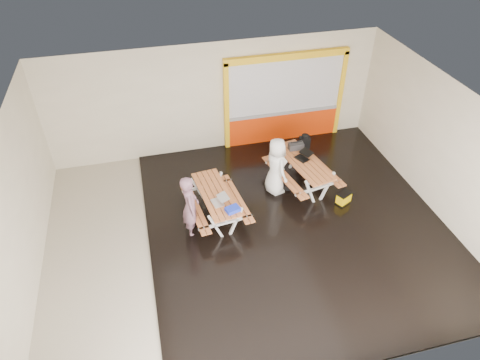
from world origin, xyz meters
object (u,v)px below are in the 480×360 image
object	(u,v)px
blue_pouch	(233,209)
dark_case	(283,185)
laptop_left	(219,201)
person_left	(190,206)
picnic_table_right	(303,167)
person_right	(276,166)
backpack	(304,142)
laptop_right	(303,156)
toolbox	(296,146)
fluke_bag	(344,198)
picnic_table_left	(216,199)

from	to	relation	value
blue_pouch	dark_case	size ratio (longest dim) A/B	0.84
laptop_left	dark_case	xyz separation A→B (m)	(2.06, 1.05, -0.74)
person_left	laptop_left	xyz separation A→B (m)	(0.73, 0.02, 0.01)
picnic_table_right	person_left	bearing A→B (deg)	-161.64
person_right	backpack	world-z (taller)	person_right
person_right	laptop_right	world-z (taller)	person_right
picnic_table_right	person_right	world-z (taller)	person_right
blue_pouch	backpack	world-z (taller)	backpack
person_left	toolbox	distance (m)	3.77
picnic_table_right	fluke_bag	xyz separation A→B (m)	(0.82, -1.07, -0.44)
person_left	person_right	world-z (taller)	person_right
blue_pouch	backpack	bearing A→B (deg)	41.54
person_right	blue_pouch	bearing A→B (deg)	119.69
person_right	laptop_right	xyz separation A→B (m)	(0.88, 0.25, 0.02)
picnic_table_right	laptop_right	xyz separation A→B (m)	(0.05, 0.14, 0.26)
person_left	backpack	xyz separation A→B (m)	(3.76, 2.11, -0.07)
person_right	toolbox	distance (m)	1.11
toolbox	picnic_table_right	bearing A→B (deg)	-89.35
laptop_left	fluke_bag	bearing A→B (deg)	0.32
laptop_right	blue_pouch	xyz separation A→B (m)	(-2.42, -1.62, -0.05)
toolbox	dark_case	xyz separation A→B (m)	(-0.56, -0.66, -0.83)
picnic_table_right	toolbox	size ratio (longest dim) A/B	5.54
person_right	fluke_bag	size ratio (longest dim) A/B	3.58
person_right	backpack	bearing A→B (deg)	-60.65
picnic_table_right	laptop_right	size ratio (longest dim) A/B	4.40
blue_pouch	fluke_bag	size ratio (longest dim) A/B	0.70
picnic_table_right	blue_pouch	xyz separation A→B (m)	(-2.38, -1.47, 0.21)
picnic_table_left	toolbox	xyz separation A→B (m)	(2.64, 1.35, 0.33)
toolbox	person_right	bearing A→B (deg)	-138.79
picnic_table_left	person_left	bearing A→B (deg)	-151.09
laptop_right	toolbox	xyz separation A→B (m)	(-0.05, 0.48, 0.04)
laptop_right	backpack	world-z (taller)	backpack
picnic_table_left	picnic_table_right	bearing A→B (deg)	15.30
person_left	fluke_bag	world-z (taller)	person_left
person_left	picnic_table_left	bearing A→B (deg)	-57.85
picnic_table_right	dark_case	distance (m)	0.78
picnic_table_right	laptop_left	distance (m)	2.85
backpack	dark_case	bearing A→B (deg)	-133.43
dark_case	fluke_bag	bearing A→B (deg)	-36.83
dark_case	laptop_right	bearing A→B (deg)	16.44
person_left	blue_pouch	size ratio (longest dim) A/B	5.23
picnic_table_left	person_right	distance (m)	1.93
picnic_table_right	backpack	size ratio (longest dim) A/B	4.62
laptop_right	backpack	xyz separation A→B (m)	(0.37, 0.85, -0.14)
backpack	dark_case	size ratio (longest dim) A/B	1.31
backpack	dark_case	distance (m)	1.57
picnic_table_right	blue_pouch	world-z (taller)	blue_pouch
person_left	person_right	distance (m)	2.71
picnic_table_left	laptop_right	size ratio (longest dim) A/B	3.99
blue_pouch	fluke_bag	xyz separation A→B (m)	(3.19, 0.40, -0.64)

